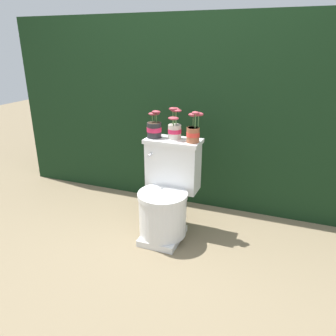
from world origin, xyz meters
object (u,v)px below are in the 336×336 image
(potted_plant_midleft, at_px, (175,127))
(toilet, at_px, (167,195))
(potted_plant_middle, at_px, (193,131))
(potted_plant_left, at_px, (154,128))

(potted_plant_midleft, bearing_deg, toilet, -91.06)
(potted_plant_midleft, height_order, potted_plant_middle, potted_plant_midleft)
(toilet, height_order, potted_plant_middle, potted_plant_middle)
(potted_plant_left, height_order, potted_plant_middle, potted_plant_middle)
(potted_plant_left, bearing_deg, toilet, -39.78)
(potted_plant_midleft, bearing_deg, potted_plant_left, -170.55)
(potted_plant_left, distance_m, potted_plant_middle, 0.32)
(toilet, height_order, potted_plant_midleft, potted_plant_midleft)
(potted_plant_left, xyz_separation_m, potted_plant_midleft, (0.16, 0.03, 0.01))
(potted_plant_left, xyz_separation_m, potted_plant_middle, (0.32, -0.02, 0.01))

